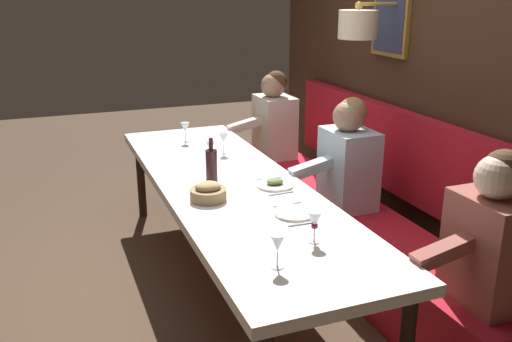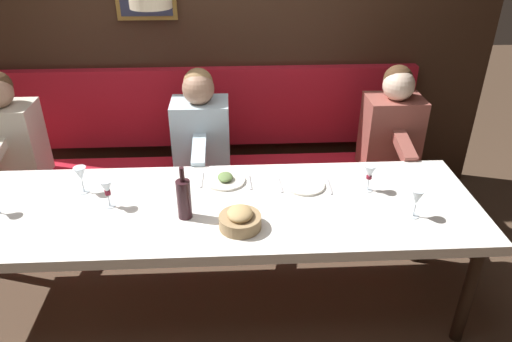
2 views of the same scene
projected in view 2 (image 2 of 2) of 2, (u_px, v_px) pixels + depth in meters
The scene contains 15 objects.
ground_plane at pixel (207, 303), 3.02m from camera, with size 12.00×12.00×0.00m, color #4C3828.
dining_table at pixel (201, 213), 2.69m from camera, with size 0.90×3.12×0.74m.
banquette_bench at pixel (210, 197), 3.69m from camera, with size 0.52×3.32×0.45m, color red.
back_wall_panel at pixel (204, 30), 3.63m from camera, with size 0.59×4.52×2.90m.
diner_nearest at pixel (392, 124), 3.45m from camera, with size 0.60×0.40×0.79m.
diner_near at pixel (201, 128), 3.39m from camera, with size 0.60×0.40×0.79m.
diner_middle at pixel (8, 132), 3.33m from camera, with size 0.60×0.40×0.79m.
place_setting_0 at pixel (225, 180), 2.88m from camera, with size 0.24×0.31×0.05m.
place_setting_1 at pixel (304, 185), 2.83m from camera, with size 0.24×0.31×0.01m.
wine_glass_0 at pixel (370, 173), 2.74m from camera, with size 0.07×0.07×0.16m.
wine_glass_1 at pixel (107, 189), 2.59m from camera, with size 0.07×0.07×0.16m.
wine_glass_2 at pixel (81, 175), 2.72m from camera, with size 0.07×0.07×0.16m.
wine_glass_3 at pixel (417, 198), 2.51m from camera, with size 0.07×0.07×0.16m.
wine_bottle at pixel (184, 198), 2.51m from camera, with size 0.08×0.08×0.30m.
bread_bowl at pixel (240, 220), 2.46m from camera, with size 0.22×0.22×0.12m.
Camera 2 is at (-2.24, -0.20, 2.21)m, focal length 33.55 mm.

